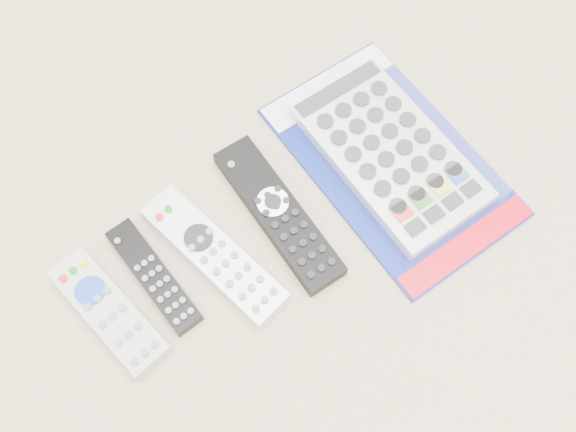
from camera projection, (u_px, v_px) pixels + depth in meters
remote_small_grey at (109, 312)px, 0.72m from camera, size 0.06×0.17×0.02m
remote_slim_black at (154, 277)px, 0.74m from camera, size 0.04×0.15×0.02m
remote_silver_dvd at (214, 255)px, 0.75m from camera, size 0.07×0.21×0.02m
remote_large_black at (279, 214)px, 0.77m from camera, size 0.07×0.22×0.02m
jumbo_remote_packaged at (391, 152)px, 0.80m from camera, size 0.22×0.33×0.04m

